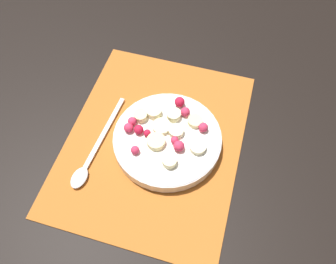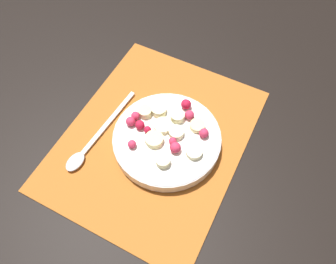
{
  "view_description": "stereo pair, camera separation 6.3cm",
  "coord_description": "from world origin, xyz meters",
  "views": [
    {
      "loc": [
        -0.31,
        -0.12,
        0.58
      ],
      "look_at": [
        0.0,
        -0.03,
        0.04
      ],
      "focal_mm": 35.0,
      "sensor_mm": 36.0,
      "label": 1
    },
    {
      "loc": [
        -0.29,
        -0.18,
        0.58
      ],
      "look_at": [
        0.0,
        -0.03,
        0.04
      ],
      "focal_mm": 35.0,
      "sensor_mm": 36.0,
      "label": 2
    }
  ],
  "objects": [
    {
      "name": "spoon",
      "position": [
        -0.08,
        0.11,
        0.01
      ],
      "size": [
        0.22,
        0.03,
        0.01
      ],
      "rotation": [
        0.0,
        0.0,
        3.07
      ],
      "color": "silver",
      "rests_on": "placemat"
    },
    {
      "name": "placemat",
      "position": [
        0.0,
        0.0,
        0.0
      ],
      "size": [
        0.43,
        0.34,
        0.01
      ],
      "color": "#B26023",
      "rests_on": "ground_plane"
    },
    {
      "name": "ground_plane",
      "position": [
        0.0,
        0.0,
        0.0
      ],
      "size": [
        3.0,
        3.0,
        0.0
      ],
      "primitive_type": "plane",
      "color": "black"
    },
    {
      "name": "fruit_bowl",
      "position": [
        0.01,
        -0.03,
        0.02
      ],
      "size": [
        0.21,
        0.21,
        0.05
      ],
      "color": "white",
      "rests_on": "placemat"
    }
  ]
}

